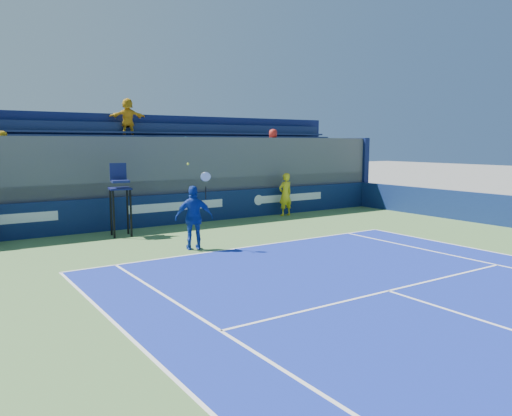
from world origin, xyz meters
TOP-DOWN VIEW (x-y plane):
  - ball_person at (4.90, 16.55)m, footprint 0.70×0.48m
  - back_hoarding at (0.00, 17.10)m, footprint 20.40×0.21m
  - umpire_chair at (-2.62, 15.84)m, footprint 0.80×0.80m
  - tennis_player at (-1.53, 12.51)m, footprint 1.20×0.82m
  - stadium_seating at (-0.02, 19.16)m, footprint 21.00×4.05m

SIDE VIEW (x-z plane):
  - back_hoarding at x=0.00m, z-range 0.00..1.20m
  - ball_person at x=4.90m, z-range 0.01..1.86m
  - tennis_player at x=-1.53m, z-range -0.32..2.25m
  - umpire_chair at x=-2.62m, z-range 0.29..2.77m
  - stadium_seating at x=-0.02m, z-range -0.75..4.44m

